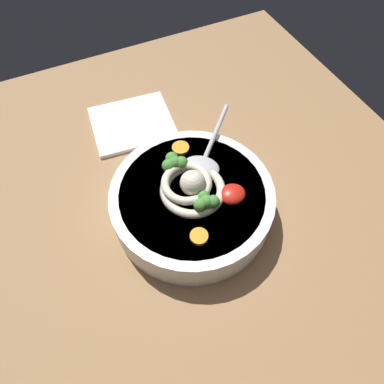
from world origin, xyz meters
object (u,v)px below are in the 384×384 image
soup_bowl (192,202)px  folded_napkin (132,123)px  soup_spoon (204,161)px  noodle_pile (191,187)px

soup_bowl → folded_napkin: 23.99cm
soup_spoon → folded_napkin: size_ratio=0.93×
soup_bowl → soup_spoon: bearing=-134.5°
folded_napkin → soup_spoon: bearing=107.9°
soup_bowl → noodle_pile: (0.08, -0.04, 4.34)cm
noodle_pile → soup_spoon: 6.03cm
noodle_pile → folded_napkin: noodle_pile is taller
soup_bowl → folded_napkin: (2.11, -23.74, -2.74)cm
soup_bowl → noodle_pile: bearing=-24.3°
folded_napkin → soup_bowl: bearing=95.1°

